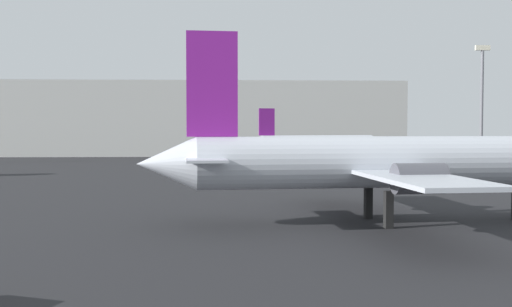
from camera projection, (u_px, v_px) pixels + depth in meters
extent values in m
cylinder|color=silver|center=(398.00, 162.00, 37.86)|extent=(25.19, 5.28, 3.20)
cone|color=silver|center=(166.00, 164.00, 35.98)|extent=(3.78, 3.49, 3.20)
cube|color=silver|center=(378.00, 170.00, 37.72)|extent=(6.31, 24.62, 0.23)
cube|color=silver|center=(204.00, 158.00, 36.26)|extent=(2.95, 8.17, 0.15)
cube|color=purple|center=(212.00, 84.00, 36.13)|extent=(3.06, 0.54, 6.26)
cylinder|color=#4C4C54|center=(367.00, 167.00, 42.40)|extent=(2.99, 1.95, 1.72)
cylinder|color=#4C4C54|center=(419.00, 179.00, 33.24)|extent=(2.99, 1.95, 1.72)
cube|color=black|center=(368.00, 202.00, 39.71)|extent=(0.51, 0.51, 2.22)
cube|color=black|center=(389.00, 210.00, 35.93)|extent=(0.51, 0.51, 2.22)
cylinder|color=silver|center=(318.00, 144.00, 92.83)|extent=(17.94, 6.50, 2.83)
cone|color=silver|center=(380.00, 144.00, 95.52)|extent=(3.64, 3.42, 2.83)
cone|color=silver|center=(252.00, 145.00, 90.15)|extent=(3.64, 3.42, 2.83)
cube|color=silver|center=(312.00, 147.00, 92.62)|extent=(7.68, 23.15, 0.18)
cube|color=silver|center=(264.00, 143.00, 90.63)|extent=(3.10, 6.58, 0.12)
cube|color=purple|center=(267.00, 122.00, 90.59)|extent=(2.41, 0.73, 4.04)
cylinder|color=#4C4C54|center=(306.00, 147.00, 97.00)|extent=(2.50, 1.80, 1.36)
cylinder|color=#4C4C54|center=(326.00, 149.00, 88.54)|extent=(2.50, 1.80, 1.36)
cube|color=black|center=(352.00, 159.00, 94.40)|extent=(0.45, 0.45, 1.85)
cube|color=black|center=(309.00, 159.00, 94.17)|extent=(0.45, 0.45, 1.85)
cube|color=black|center=(316.00, 160.00, 91.25)|extent=(0.45, 0.45, 1.85)
cylinder|color=slate|center=(482.00, 107.00, 98.77)|extent=(0.50, 0.50, 18.35)
cube|color=#F2EACC|center=(483.00, 48.00, 98.34)|extent=(2.40, 0.50, 0.80)
cube|color=#B7B7B2|center=(206.00, 119.00, 130.44)|extent=(81.72, 20.59, 15.19)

